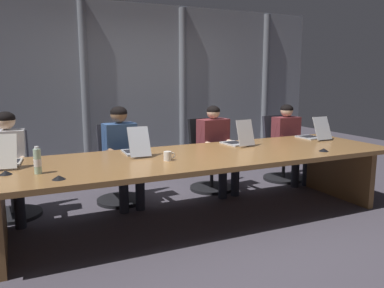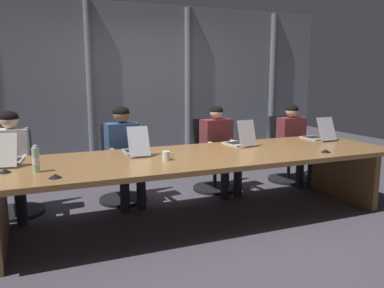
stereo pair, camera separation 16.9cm
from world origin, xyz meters
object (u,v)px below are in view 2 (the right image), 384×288
Objects in this scene: person_left_end at (11,158)px; conference_mic_left_side at (326,151)px; office_chair_right_mid at (287,157)px; laptop_left_end at (7,158)px; coffee_mug_near at (167,156)px; person_right_mid at (294,139)px; laptop_left_mid at (136,148)px; conference_mic_right_side at (5,171)px; office_chair_center at (213,163)px; water_bottle_primary at (36,160)px; office_chair_left_mid at (122,172)px; laptop_right_mid at (318,135)px; office_chair_left_end at (15,183)px; conference_mic_middle at (55,176)px; person_left_mid at (124,149)px; person_center at (220,144)px; laptop_center at (240,140)px.

conference_mic_left_side is at bearing 73.11° from person_left_end.
conference_mic_left_side is at bearing -26.78° from office_chair_right_mid.
laptop_left_end is 4.19× the size of coffee_mug_near.
person_right_mid is 9.31× the size of coffee_mug_near.
person_left_end is 3.45m from conference_mic_left_side.
laptop_left_mid is 4.58× the size of conference_mic_right_side.
office_chair_center is 0.82× the size of person_left_end.
coffee_mug_near is at bearing -65.59° from person_right_mid.
office_chair_right_mid is at bearing 81.36° from office_chair_center.
office_chair_left_mid is at bearing 49.52° from water_bottle_primary.
water_bottle_primary reaches higher than conference_mic_left_side.
laptop_right_mid is 4.11× the size of conference_mic_right_side.
laptop_left_mid is 4.58× the size of conference_mic_left_side.
office_chair_left_end is (-1.24, 0.71, -0.43)m from laptop_left_mid.
conference_mic_middle is (-0.87, -0.74, -0.04)m from laptop_left_mid.
laptop_right_mid is at bearing 73.19° from person_left_mid.
laptop_right_mid is 3.43m from conference_mic_middle.
laptop_right_mid is at bearing 73.24° from office_chair_left_mid.
office_chair_left_end is 1.29m from person_left_mid.
person_left_mid is 1.29m from person_center.
person_center reaches higher than laptop_left_mid.
conference_mic_left_side is at bearing 144.53° from laptop_right_mid.
laptop_left_mid is 0.43× the size of person_left_end.
coffee_mug_near is at bearing 100.88° from laptop_right_mid.
person_center reaches higher than office_chair_center.
laptop_center reaches higher than office_chair_center.
laptop_right_mid is at bearing 7.77° from water_bottle_primary.
office_chair_left_mid is 4.00× the size of water_bottle_primary.
person_left_end is (-0.01, -0.16, 0.32)m from office_chair_left_end.
laptop_right_mid is 0.91m from conference_mic_left_side.
office_chair_right_mid is 0.81× the size of person_left_end.
office_chair_left_end is 7.60× the size of coffee_mug_near.
laptop_right_mid reaches higher than water_bottle_primary.
office_chair_left_end is at bearing 6.05° from laptop_left_end.
person_center reaches higher than office_chair_left_mid.
person_center is at bearing -5.31° from laptop_center.
office_chair_center is 2.61m from conference_mic_middle.
person_left_end is 0.99× the size of person_left_mid.
person_left_end reaches higher than laptop_right_mid.
coffee_mug_near is (0.20, -0.99, 0.09)m from person_left_mid.
person_left_end reaches higher than office_chair_left_end.
coffee_mug_near is (-1.09, -0.99, 0.11)m from person_center.
person_center reaches higher than laptop_right_mid.
office_chair_left_mid is at bearing -98.59° from office_chair_center.
conference_mic_middle is (-0.87, -1.29, 0.06)m from person_left_mid.
office_chair_right_mid is 0.83× the size of person_center.
person_left_end is 1.03× the size of person_right_mid.
office_chair_left_mid is at bearing 177.97° from person_left_mid.
conference_mic_left_side is at bearing -95.11° from laptop_left_end.
person_right_mid is at bearing 66.55° from conference_mic_left_side.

